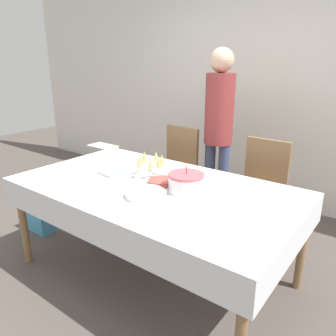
{
  "coord_description": "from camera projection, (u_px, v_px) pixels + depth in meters",
  "views": [
    {
      "loc": [
        1.43,
        -1.72,
        1.63
      ],
      "look_at": [
        0.06,
        0.09,
        0.88
      ],
      "focal_mm": 35.0,
      "sensor_mm": 36.0,
      "label": 1
    }
  ],
  "objects": [
    {
      "name": "champagne_tray",
      "position": [
        151.0,
        165.0,
        2.56
      ],
      "size": [
        0.31,
        0.31,
        0.18
      ],
      "color": "silver",
      "rests_on": "dining_table"
    },
    {
      "name": "gift_bag",
      "position": [
        41.0,
        218.0,
        3.27
      ],
      "size": [
        0.28,
        0.17,
        0.27
      ],
      "color": "#4CA5D8",
      "rests_on": "ground_plane"
    },
    {
      "name": "fork_pile",
      "position": [
        107.0,
        174.0,
        2.6
      ],
      "size": [
        0.18,
        0.08,
        0.02
      ],
      "color": "silver",
      "rests_on": "dining_table"
    },
    {
      "name": "cake_knife",
      "position": [
        168.0,
        198.0,
        2.17
      ],
      "size": [
        0.3,
        0.08,
        0.0
      ],
      "color": "silver",
      "rests_on": "dining_table"
    },
    {
      "name": "wall_back",
      "position": [
        262.0,
        86.0,
        3.69
      ],
      "size": [
        8.0,
        0.05,
        2.7
      ],
      "color": "silver",
      "rests_on": "ground_plane"
    },
    {
      "name": "napkin_pile",
      "position": [
        117.0,
        172.0,
        2.67
      ],
      "size": [
        0.15,
        0.15,
        0.01
      ],
      "color": "#8CC6E0",
      "rests_on": "dining_table"
    },
    {
      "name": "high_chair",
      "position": [
        109.0,
        163.0,
        3.85
      ],
      "size": [
        0.33,
        0.35,
        0.71
      ],
      "color": "olive",
      "rests_on": "ground_plane"
    },
    {
      "name": "dining_chair_far_right",
      "position": [
        260.0,
        190.0,
        2.89
      ],
      "size": [
        0.43,
        0.43,
        0.98
      ],
      "color": "olive",
      "rests_on": "ground_plane"
    },
    {
      "name": "ground_plane",
      "position": [
        155.0,
        273.0,
        2.64
      ],
      "size": [
        12.0,
        12.0,
        0.0
      ],
      "primitive_type": "plane",
      "color": "#564C47"
    },
    {
      "name": "dining_chair_far_left",
      "position": [
        175.0,
        170.0,
        3.42
      ],
      "size": [
        0.45,
        0.45,
        0.98
      ],
      "color": "olive",
      "rests_on": "ground_plane"
    },
    {
      "name": "birthday_cake",
      "position": [
        186.0,
        183.0,
        2.27
      ],
      "size": [
        0.25,
        0.25,
        0.2
      ],
      "color": "white",
      "rests_on": "dining_table"
    },
    {
      "name": "plate_stack_dessert",
      "position": [
        162.0,
        182.0,
        2.42
      ],
      "size": [
        0.2,
        0.2,
        0.03
      ],
      "color": "#CC4C47",
      "rests_on": "dining_table"
    },
    {
      "name": "plate_stack_main",
      "position": [
        146.0,
        194.0,
        2.2
      ],
      "size": [
        0.28,
        0.28,
        0.03
      ],
      "color": "white",
      "rests_on": "dining_table"
    },
    {
      "name": "person_standing",
      "position": [
        219.0,
        121.0,
        3.19
      ],
      "size": [
        0.28,
        0.28,
        1.75
      ],
      "color": "#3F4C72",
      "rests_on": "ground_plane"
    },
    {
      "name": "dining_table",
      "position": [
        154.0,
        198.0,
        2.43
      ],
      "size": [
        2.08,
        1.18,
        0.76
      ],
      "color": "white",
      "rests_on": "ground_plane"
    }
  ]
}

